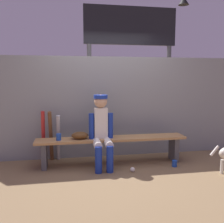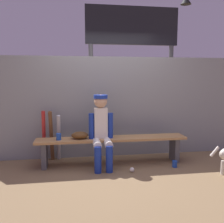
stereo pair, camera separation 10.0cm
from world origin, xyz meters
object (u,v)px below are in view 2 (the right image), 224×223
Objects in this scene: player_seated at (102,128)px; bat_wood_dark at (51,136)px; scoreboard at (135,40)px; baseball_glove at (80,135)px; bat_aluminum_red at (44,136)px; baseball at (132,170)px; bat_aluminum_silver at (59,138)px; cup_on_ground at (175,164)px; cup_on_bench at (59,137)px; dugout_bench at (112,143)px.

player_seated reaches higher than bat_wood_dark.
bat_wood_dark is at bearing -145.83° from scoreboard.
baseball_glove is at bearing -130.50° from scoreboard.
baseball is (1.42, -0.74, -0.42)m from bat_aluminum_red.
cup_on_ground is (1.92, -0.65, -0.36)m from bat_aluminum_silver.
bat_aluminum_red reaches higher than baseball_glove.
bat_aluminum_red is 1.66m from baseball.
cup_on_bench is 2.90m from scoreboard.
bat_aluminum_silver is at bearing -144.27° from scoreboard.
cup_on_bench is (-1.90, 0.29, 0.46)m from cup_on_ground.
bat_wood_dark is 0.28× the size of scoreboard.
bat_wood_dark is (-0.85, 0.42, -0.20)m from player_seated.
bat_aluminum_red reaches higher than cup_on_bench.
scoreboard is (0.50, 1.95, 2.28)m from baseball.
baseball is at bearing -28.03° from baseball_glove.
baseball_glove is at bearing -31.89° from bat_wood_dark.
bat_wood_dark reaches higher than baseball.
baseball_glove reaches higher than cup_on_bench.
player_seated is 0.72m from cup_on_bench.
bat_aluminum_red reaches higher than baseball.
bat_aluminum_red is (-0.26, -0.01, 0.04)m from bat_aluminum_silver.
bat_aluminum_red is at bearing -176.91° from bat_aluminum_silver.
bat_aluminum_red is 2.30m from cup_on_ground.
cup_on_bench is (0.15, -0.34, 0.06)m from bat_wood_dark.
bat_aluminum_silver is at bearing 147.17° from baseball.
player_seated reaches higher than dugout_bench.
scoreboard is (1.80, 1.22, 1.86)m from bat_wood_dark.
dugout_bench is at bearing 0.00° from baseball_glove.
bat_aluminum_silver is at bearing 160.29° from dugout_bench.
bat_wood_dark reaches higher than bat_aluminum_silver.
player_seated is at bearing -120.14° from scoreboard.
player_seated reaches higher than baseball_glove.
dugout_bench is 2.78× the size of bat_wood_dark.
player_seated is 1.42× the size of bat_aluminum_silver.
scoreboard reaches higher than cup_on_bench.
player_seated is 1.30× the size of bat_wood_dark.
bat_aluminum_red is at bearing 156.55° from player_seated.
bat_wood_dark reaches higher than dugout_bench.
player_seated is at bearing -31.26° from bat_aluminum_silver.
baseball is (0.26, -0.43, -0.33)m from dugout_bench.
player_seated is at bearing -23.45° from bat_aluminum_red.
cup_on_ground is at bearing 7.82° from baseball.
scoreboard is at bearing 34.17° from bat_wood_dark.
player_seated is 0.39m from baseball_glove.
dugout_bench is 0.78× the size of scoreboard.
cup_on_ground is 2.93m from scoreboard.
bat_aluminum_red reaches higher than bat_aluminum_silver.
bat_wood_dark is 8.37× the size of cup_on_ground.
cup_on_bench is at bearing -86.97° from bat_aluminum_silver.
player_seated is at bearing -150.03° from dugout_bench.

